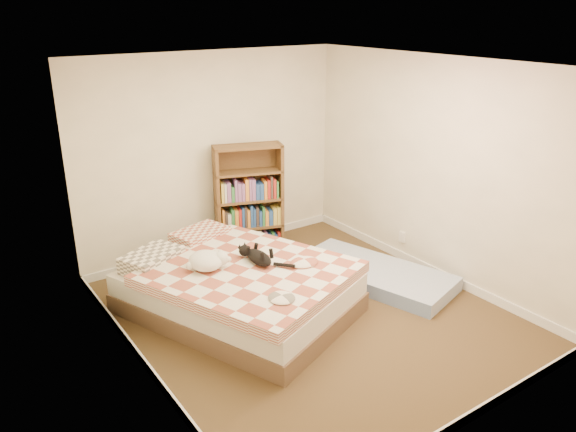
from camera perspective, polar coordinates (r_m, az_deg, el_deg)
room at (r=5.38m, az=2.32°, el=1.21°), size 3.51×4.01×2.51m
bed at (r=5.85m, az=-5.31°, el=-7.11°), size 2.26×2.64×0.59m
bookshelf at (r=7.11m, az=-4.05°, el=0.37°), size 0.93×0.54×1.40m
floor_mattress at (r=6.57m, az=8.77°, el=-5.85°), size 1.28×1.94×0.16m
black_cat at (r=5.71m, az=-3.13°, el=-4.10°), size 0.26×0.65×0.15m
white_dog at (r=5.60m, az=-8.21°, el=-4.52°), size 0.43×0.45×0.18m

